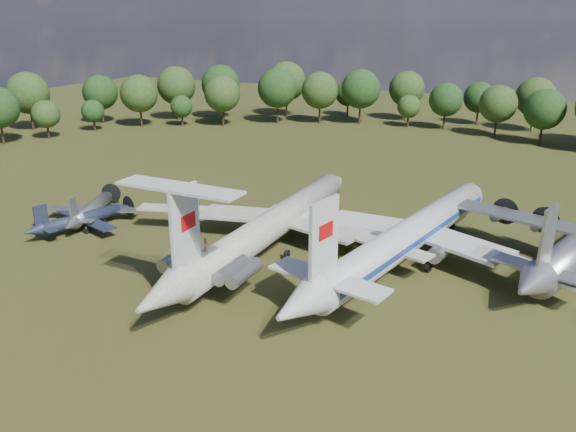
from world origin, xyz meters
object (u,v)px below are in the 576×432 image
at_px(tu104_jet, 409,241).
at_px(small_prop_northwest, 92,212).
at_px(il62_airliner, 272,230).
at_px(person_on_il62, 206,245).
at_px(small_prop_west, 82,222).

height_order(tu104_jet, small_prop_northwest, tu104_jet).
bearing_deg(tu104_jet, small_prop_northwest, -161.37).
relative_size(il62_airliner, small_prop_northwest, 2.99).
xyz_separation_m(il62_airliner, tu104_jet, (15.55, 3.57, 0.09)).
bearing_deg(person_on_il62, small_prop_northwest, -4.78).
bearing_deg(person_on_il62, small_prop_west, 0.53).
xyz_separation_m(tu104_jet, person_on_il62, (-15.57, -17.24, 3.13)).
height_order(small_prop_northwest, person_on_il62, person_on_il62).
relative_size(tu104_jet, small_prop_west, 3.14).
distance_m(tu104_jet, small_prop_northwest, 42.70).
bearing_deg(il62_airliner, person_on_il62, -90.00).
relative_size(small_prop_west, person_on_il62, 10.40).
bearing_deg(il62_airliner, tu104_jet, 13.01).
xyz_separation_m(tu104_jet, small_prop_west, (-40.76, -8.94, -1.35)).
bearing_deg(tu104_jet, small_prop_west, -156.52).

